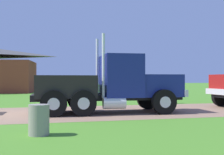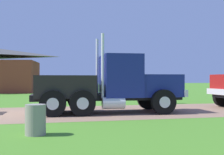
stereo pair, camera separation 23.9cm
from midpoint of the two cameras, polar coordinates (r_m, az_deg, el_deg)
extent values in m
plane|color=#488326|center=(14.24, -18.12, -6.74)|extent=(200.00, 200.00, 0.00)
cube|color=#8D6D55|center=(14.24, -18.12, -6.72)|extent=(120.00, 6.32, 0.01)
cube|color=black|center=(14.03, -0.55, -3.76)|extent=(7.06, 1.89, 0.28)
cube|color=navy|center=(14.65, 9.18, -1.53)|extent=(2.07, 2.15, 1.06)
cube|color=silver|center=(15.04, 12.91, -2.83)|extent=(0.26, 2.26, 0.32)
cube|color=navy|center=(14.13, 2.07, 0.30)|extent=(1.84, 2.43, 1.99)
cube|color=#2D3D4C|center=(14.36, 5.54, 1.88)|extent=(0.13, 1.96, 0.88)
cylinder|color=silver|center=(14.89, -2.43, 1.98)|extent=(0.14, 0.14, 2.88)
cylinder|color=silver|center=(13.04, -1.29, 2.30)|extent=(0.14, 0.14, 2.88)
cylinder|color=silver|center=(13.06, 0.81, -4.97)|extent=(1.02, 0.57, 0.52)
cube|color=black|center=(13.81, -8.58, -1.72)|extent=(2.79, 2.48, 1.01)
cylinder|color=black|center=(15.76, 7.40, -4.07)|extent=(1.14, 0.35, 1.13)
cylinder|color=silver|center=(15.91, 7.23, -4.04)|extent=(0.51, 0.06, 0.51)
cylinder|color=black|center=(13.54, 10.46, -4.68)|extent=(1.14, 0.35, 1.13)
cylinder|color=silver|center=(13.40, 10.71, -4.73)|extent=(0.51, 0.06, 0.51)
cylinder|color=black|center=(15.01, -10.81, -4.26)|extent=(1.14, 0.35, 1.13)
cylinder|color=silver|center=(15.17, -10.80, -4.21)|extent=(0.51, 0.06, 0.51)
cylinder|color=black|center=(12.66, -10.88, -4.99)|extent=(1.14, 0.35, 1.13)
cylinder|color=silver|center=(12.50, -10.88, -5.05)|extent=(0.51, 0.06, 0.51)
cylinder|color=black|center=(15.05, -6.03, -4.25)|extent=(1.14, 0.35, 1.13)
cylinder|color=silver|center=(15.21, -6.08, -4.21)|extent=(0.51, 0.06, 0.51)
cylinder|color=black|center=(12.71, -5.21, -4.97)|extent=(1.14, 0.35, 1.13)
cylinder|color=silver|center=(12.55, -5.15, -5.03)|extent=(0.51, 0.06, 0.51)
cube|color=silver|center=(17.04, 20.52, -2.62)|extent=(0.19, 2.29, 0.32)
cylinder|color=black|center=(18.58, 20.88, -3.57)|extent=(1.08, 0.32, 1.08)
cylinder|color=silver|center=(18.72, 20.60, -3.55)|extent=(0.48, 0.05, 0.48)
cube|color=gold|center=(19.54, 9.79, -1.62)|extent=(0.50, 0.37, 0.60)
sphere|color=#C77778|center=(19.53, 9.78, -0.28)|extent=(0.23, 0.23, 0.23)
cylinder|color=maroon|center=(19.53, 9.78, 0.02)|extent=(0.24, 0.24, 0.06)
cube|color=black|center=(19.56, 9.50, -3.75)|extent=(0.20, 0.22, 0.85)
cube|color=black|center=(19.58, 10.07, -3.75)|extent=(0.20, 0.22, 0.85)
cylinder|color=gold|center=(19.51, 8.99, -1.71)|extent=(0.10, 0.10, 0.57)
cylinder|color=gold|center=(19.58, 10.58, -1.71)|extent=(0.10, 0.10, 0.57)
cylinder|color=gray|center=(8.72, -13.84, -7.95)|extent=(0.59, 0.59, 0.87)
camera|label=1|loc=(0.12, -89.55, 0.00)|focal=47.19mm
camera|label=2|loc=(0.12, 90.45, 0.00)|focal=47.19mm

